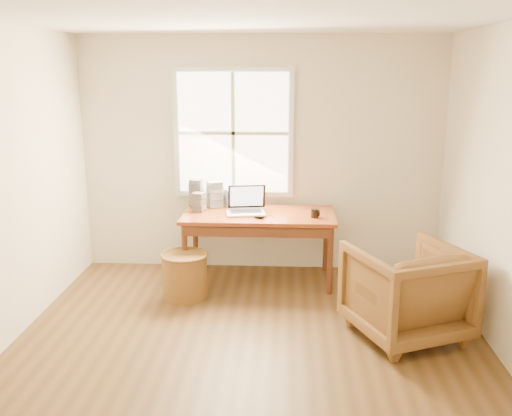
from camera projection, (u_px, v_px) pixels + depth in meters
The scene contains 11 objects.
room_shell at pixel (245, 195), 4.30m from camera, with size 4.04×4.54×2.64m.
desk at pixel (259, 215), 6.03m from camera, with size 1.60×0.80×0.04m, color brown.
armchair at pixel (406, 291), 4.83m from camera, with size 0.86×0.89×0.81m, color brown.
wicker_stool at pixel (185, 276), 5.69m from camera, with size 0.45×0.45×0.45m, color brown.
laptop at pixel (246, 201), 5.95m from camera, with size 0.37×0.39×0.28m, color silver, non-canonical shape.
mouse at pixel (260, 217), 5.82m from camera, with size 0.11×0.07×0.04m, color black.
coffee_mug at pixel (315, 213), 5.84m from camera, with size 0.08×0.08×0.09m, color black.
cd_stack_a at pixel (215, 194), 6.25m from camera, with size 0.15×0.13×0.29m, color silver.
cd_stack_b at pixel (199, 202), 6.09m from camera, with size 0.13×0.11×0.20m, color #29292E.
cd_stack_c at pixel (196, 193), 6.31m from camera, with size 0.13×0.12×0.30m, color #93929E.
cd_stack_d at pixel (232, 197), 6.31m from camera, with size 0.16×0.14×0.20m, color silver.
Camera 1 is at (0.30, -4.02, 2.26)m, focal length 40.00 mm.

